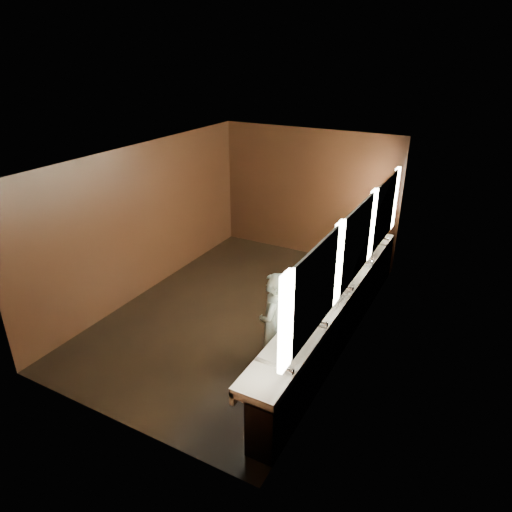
{
  "coord_description": "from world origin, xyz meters",
  "views": [
    {
      "loc": [
        3.59,
        -6.02,
        4.32
      ],
      "look_at": [
        0.33,
        0.0,
        1.18
      ],
      "focal_mm": 32.0,
      "sensor_mm": 36.0,
      "label": 1
    }
  ],
  "objects": [
    {
      "name": "floor",
      "position": [
        0.0,
        0.0,
        0.0
      ],
      "size": [
        6.0,
        6.0,
        0.0
      ],
      "primitive_type": "plane",
      "color": "black",
      "rests_on": "ground"
    },
    {
      "name": "ceiling",
      "position": [
        0.0,
        0.0,
        2.8
      ],
      "size": [
        4.0,
        6.0,
        0.02
      ],
      "primitive_type": "cube",
      "color": "#2D2D2B",
      "rests_on": "wall_back"
    },
    {
      "name": "wall_back",
      "position": [
        0.0,
        3.0,
        1.4
      ],
      "size": [
        4.0,
        0.02,
        2.8
      ],
      "primitive_type": "cube",
      "color": "black",
      "rests_on": "floor"
    },
    {
      "name": "wall_front",
      "position": [
        0.0,
        -3.0,
        1.4
      ],
      "size": [
        4.0,
        0.02,
        2.8
      ],
      "primitive_type": "cube",
      "color": "black",
      "rests_on": "floor"
    },
    {
      "name": "wall_left",
      "position": [
        -2.0,
        0.0,
        1.4
      ],
      "size": [
        0.02,
        6.0,
        2.8
      ],
      "primitive_type": "cube",
      "color": "black",
      "rests_on": "floor"
    },
    {
      "name": "wall_right",
      "position": [
        2.0,
        0.0,
        1.4
      ],
      "size": [
        0.02,
        6.0,
        2.8
      ],
      "primitive_type": "cube",
      "color": "black",
      "rests_on": "floor"
    },
    {
      "name": "sink_counter",
      "position": [
        1.79,
        0.0,
        0.5
      ],
      "size": [
        0.55,
        5.4,
        1.01
      ],
      "color": "black",
      "rests_on": "floor"
    },
    {
      "name": "mirror_band",
      "position": [
        1.98,
        -0.0,
        1.75
      ],
      "size": [
        0.06,
        5.03,
        1.15
      ],
      "color": "white",
      "rests_on": "wall_right"
    },
    {
      "name": "person",
      "position": [
        1.22,
        -1.16,
        0.79
      ],
      "size": [
        0.49,
        0.64,
        1.57
      ],
      "primitive_type": "imported",
      "rotation": [
        0.0,
        0.0,
        -1.35
      ],
      "color": "#7BAAB8",
      "rests_on": "floor"
    },
    {
      "name": "trash_bin",
      "position": [
        1.58,
        -1.92,
        0.29
      ],
      "size": [
        0.41,
        0.41,
        0.59
      ],
      "primitive_type": "cylinder",
      "rotation": [
        0.0,
        0.0,
        0.11
      ],
      "color": "black",
      "rests_on": "floor"
    }
  ]
}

